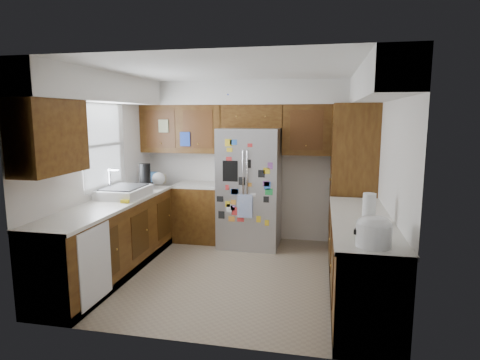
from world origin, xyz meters
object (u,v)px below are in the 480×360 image
pantry (352,180)px  fridge (250,188)px  paper_towel (369,208)px  rice_cooker (374,230)px

pantry → fridge: 1.51m
pantry → paper_towel: pantry is taller
rice_cooker → pantry: bearing=90.0°
pantry → rice_cooker: (-0.00, -2.53, -0.02)m
pantry → paper_towel: bearing=-88.5°
fridge → rice_cooker: bearing=-59.9°
pantry → rice_cooker: size_ratio=7.19×
pantry → paper_towel: size_ratio=7.37×
paper_towel → pantry: bearing=91.5°
fridge → paper_towel: size_ratio=6.17×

